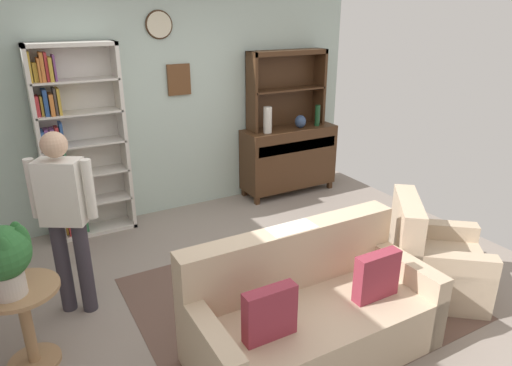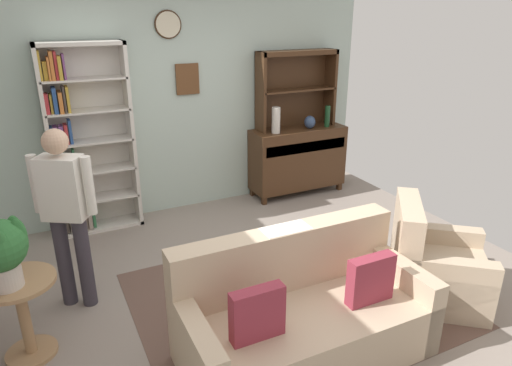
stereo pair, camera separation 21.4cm
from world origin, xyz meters
name	(u,v)px [view 2 (the right image)]	position (x,y,z in m)	size (l,w,h in m)	color
ground_plane	(256,289)	(0.00, 0.00, -0.01)	(5.40, 4.60, 0.02)	gray
wall_back	(178,98)	(0.00, 2.13, 1.41)	(5.00, 0.09, 2.80)	#ADC1B7
area_rug	(291,299)	(0.20, -0.30, 0.00)	(2.63, 2.16, 0.01)	brown
bookshelf	(84,144)	(-1.15, 1.94, 1.03)	(0.90, 0.30, 2.10)	silver
sideboard	(298,158)	(1.55, 1.86, 0.51)	(1.30, 0.45, 0.92)	#422816
sideboard_hutch	(296,79)	(1.55, 1.97, 1.56)	(1.10, 0.26, 1.00)	#422816
vase_tall	(276,120)	(1.16, 1.78, 1.09)	(0.11, 0.11, 0.33)	beige
vase_round	(310,122)	(1.68, 1.79, 1.01)	(0.15, 0.15, 0.17)	#33476B
bottle_wine	(327,116)	(1.94, 1.77, 1.06)	(0.07, 0.07, 0.29)	#194223
couch_floral	(302,316)	(-0.06, -0.90, 0.31)	(1.81, 0.86, 0.90)	#C6AD8E
armchair_floral	(433,268)	(1.33, -0.80, 0.29)	(1.08, 1.07, 0.88)	#C6AD8E
plant_stand	(23,310)	(-1.88, -0.04, 0.39)	(0.52, 0.52, 0.64)	#A87F56
potted_plant_large	(1,249)	(-1.92, -0.10, 0.93)	(0.36, 0.36, 0.49)	beige
person_reading	(66,208)	(-1.48, 0.47, 0.91)	(0.48, 0.35, 1.56)	#38333D
coffee_table	(259,258)	(-0.01, -0.07, 0.35)	(0.80, 0.50, 0.42)	#422816
book_stack	(257,244)	(0.00, -0.03, 0.47)	(0.19, 0.14, 0.09)	#723F7F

